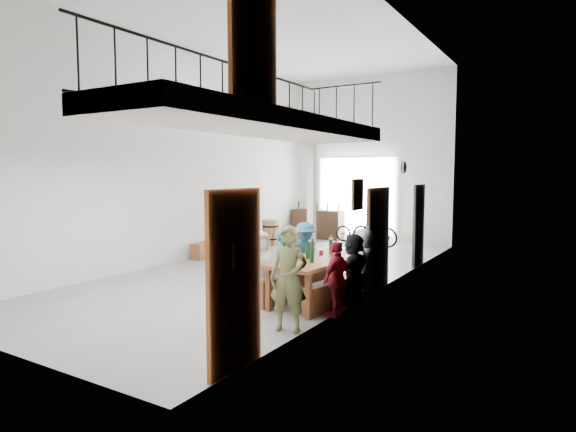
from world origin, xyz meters
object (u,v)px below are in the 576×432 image
Objects in this scene: bench_inner at (293,284)px; host_standing at (288,279)px; side_bench at (213,248)px; bicycle_near at (358,230)px; serving_counter at (317,224)px; tasting_table at (320,263)px; oak_barrel at (271,232)px.

bench_inner is 1.33× the size of host_standing.
bench_inner is 1.35× the size of side_bench.
side_bench is at bearing 156.11° from bicycle_near.
host_standing is (0.92, -1.71, 0.53)m from bench_inner.
tasting_table is at bearing -60.43° from serving_counter.
side_bench is 0.99× the size of host_standing.
tasting_table is at bearing 0.69° from bench_inner.
bicycle_near is (1.67, -0.36, -0.07)m from serving_counter.
oak_barrel reaches higher than bench_inner.
oak_barrel is at bearing 133.90° from bicycle_near.
bicycle_near reaches higher than tasting_table.
host_standing is at bearing -53.96° from bench_inner.
serving_counter reaches higher than bench_inner.
serving_counter is at bearing 122.47° from tasting_table.
tasting_table reaches higher than side_bench.
serving_counter reaches higher than side_bench.
bench_inner is at bearing -161.43° from bicycle_near.
tasting_table is at bearing -29.82° from side_bench.
host_standing is at bearing -55.13° from oak_barrel.
bicycle_near is (-2.28, 7.08, -0.28)m from tasting_table.
bench_inner is at bearing -32.54° from side_bench.
bench_inner is at bearing -63.88° from serving_counter.
bicycle_near is (-2.61, 8.72, -0.34)m from host_standing.
oak_barrel is at bearing -102.62° from serving_counter.
serving_counter reaches higher than tasting_table.
host_standing reaches higher than bench_inner.
side_bench is at bearing 155.15° from bench_inner.
bicycle_near is at bearing -10.61° from serving_counter.
bicycle_near is at bearing 111.21° from bench_inner.
tasting_table is at bearing -157.13° from bicycle_near.
serving_counter is at bearing 102.94° from host_standing.
oak_barrel is (-4.50, 5.29, -0.31)m from tasting_table.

